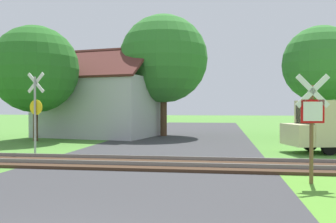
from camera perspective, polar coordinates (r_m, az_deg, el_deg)
rail_track at (r=12.78m, az=-2.89°, el=-7.89°), size 60.00×2.60×0.22m
stop_sign_near at (r=10.23m, az=21.10°, el=-1.16°), size 0.87×0.19×2.82m
crossing_sign_far at (r=16.63m, az=-19.55°, el=0.67°), size 0.86×0.23×3.42m
house at (r=25.44m, az=-10.33°, el=0.99°), size 8.58×7.17×5.82m
tree_left at (r=22.87m, az=-19.58°, el=6.09°), size 4.97×4.97×6.61m
tree_right at (r=24.53m, az=22.26°, el=6.71°), size 4.59×4.59×6.85m
tree_center at (r=25.37m, az=-0.68°, el=8.01°), size 5.90×5.90×8.14m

